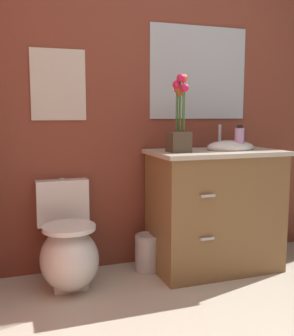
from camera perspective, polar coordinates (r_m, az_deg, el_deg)
name	(u,v)px	position (r m, az deg, el deg)	size (l,w,h in m)	color
wall_back	(184,99)	(3.20, 5.18, 9.60)	(4.43, 0.05, 2.50)	brown
toilet	(68,250)	(2.78, -11.00, -11.27)	(0.38, 0.59, 0.69)	white
vanity_cabinet	(215,208)	(3.03, 9.49, -5.59)	(0.94, 0.56, 1.06)	brown
flower_vase	(180,126)	(2.78, 4.59, 5.93)	(0.14, 0.14, 0.53)	#4C3D2D
soap_bottle	(239,139)	(2.98, 12.85, 4.02)	(0.07, 0.07, 0.18)	#B28CBF
trash_bin	(147,253)	(3.01, 0.07, -11.80)	(0.18, 0.18, 0.27)	#B7B7BC
wall_poster	(58,85)	(2.91, -12.34, 11.34)	(0.37, 0.01, 0.48)	beige
wall_mirror	(199,73)	(3.23, 7.27, 13.11)	(0.80, 0.01, 0.70)	#B2BCC6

